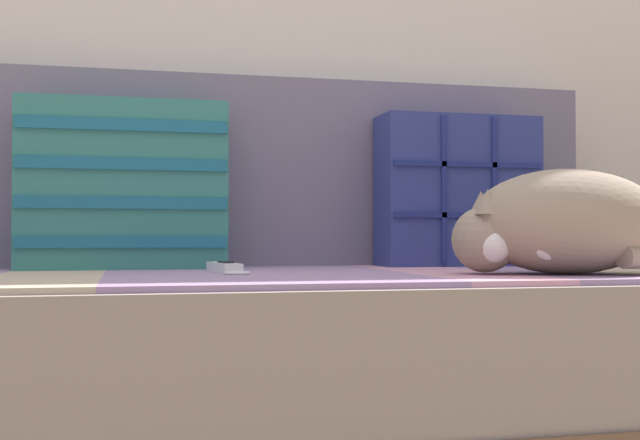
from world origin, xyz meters
TOP-DOWN VIEW (x-y plane):
  - couch at (0.00, 0.12)m, footprint 1.98×0.86m
  - sofa_backrest at (0.00, 0.48)m, footprint 1.94×0.14m
  - throw_pillow_quilted at (0.61, 0.33)m, footprint 0.38×0.14m
  - throw_pillow_striped at (-0.15, 0.33)m, footprint 0.43×0.14m
  - sleeping_cat at (0.62, -0.10)m, footprint 0.42×0.29m
  - game_remote_far at (0.04, 0.13)m, footprint 0.07×0.21m

SIDE VIEW (x-z plane):
  - couch at x=0.00m, z-range 0.00..0.41m
  - game_remote_far at x=0.04m, z-range 0.41..0.44m
  - sleeping_cat at x=0.62m, z-range 0.41..0.60m
  - throw_pillow_quilted at x=0.61m, z-range 0.42..0.77m
  - throw_pillow_striped at x=-0.15m, z-range 0.42..0.77m
  - sofa_backrest at x=0.00m, z-range 0.42..0.86m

